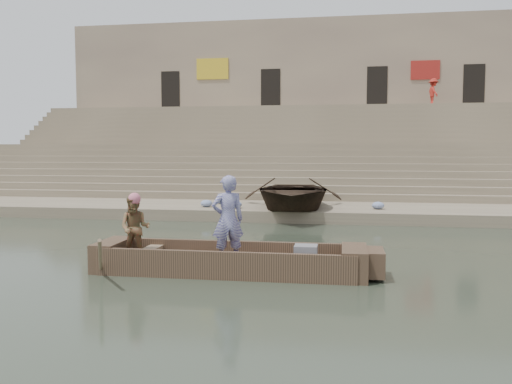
% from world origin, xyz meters
% --- Properties ---
extents(ground, '(120.00, 120.00, 0.00)m').
position_xyz_m(ground, '(0.00, 0.00, 0.00)').
color(ground, '#252E22').
rests_on(ground, ground).
extents(lower_landing, '(32.00, 4.00, 0.40)m').
position_xyz_m(lower_landing, '(0.00, 8.00, 0.20)').
color(lower_landing, gray).
rests_on(lower_landing, ground).
extents(mid_landing, '(32.00, 3.00, 2.80)m').
position_xyz_m(mid_landing, '(0.00, 15.50, 1.40)').
color(mid_landing, gray).
rests_on(mid_landing, ground).
extents(upper_landing, '(32.00, 3.00, 5.20)m').
position_xyz_m(upper_landing, '(0.00, 22.50, 2.60)').
color(upper_landing, gray).
rests_on(upper_landing, ground).
extents(ghat_steps, '(32.00, 11.00, 5.20)m').
position_xyz_m(ghat_steps, '(0.00, 17.19, 1.80)').
color(ghat_steps, gray).
rests_on(ghat_steps, ground).
extents(building_wall, '(32.00, 5.07, 11.20)m').
position_xyz_m(building_wall, '(0.00, 26.50, 5.60)').
color(building_wall, tan).
rests_on(building_wall, ground).
extents(main_rowboat, '(5.00, 1.30, 0.22)m').
position_xyz_m(main_rowboat, '(0.56, -1.51, 0.11)').
color(main_rowboat, brown).
rests_on(main_rowboat, ground).
extents(rowboat_trim, '(6.04, 2.63, 2.03)m').
position_xyz_m(rowboat_trim, '(0.76, -1.51, 0.31)').
color(rowboat_trim, brown).
rests_on(rowboat_trim, ground).
extents(standing_man, '(0.78, 0.66, 1.81)m').
position_xyz_m(standing_man, '(0.56, -1.62, 1.12)').
color(standing_man, navy).
rests_on(standing_man, main_rowboat).
extents(rowing_man, '(0.71, 0.58, 1.36)m').
position_xyz_m(rowing_man, '(-1.44, -1.59, 0.90)').
color(rowing_man, '#267439').
rests_on(rowing_man, main_rowboat).
extents(television, '(0.46, 0.42, 0.40)m').
position_xyz_m(television, '(2.13, -1.51, 0.42)').
color(television, slate).
rests_on(television, main_rowboat).
extents(beached_rowboat, '(4.19, 5.62, 1.11)m').
position_xyz_m(beached_rowboat, '(1.03, 7.29, 0.96)').
color(beached_rowboat, '#2D2116').
rests_on(beached_rowboat, lower_landing).
extents(pedestrian, '(0.82, 1.19, 1.70)m').
position_xyz_m(pedestrian, '(8.34, 22.70, 6.05)').
color(pedestrian, '#A9251C').
rests_on(pedestrian, upper_landing).
extents(cloth_bundles, '(6.71, 1.93, 0.26)m').
position_xyz_m(cloth_bundles, '(-0.12, 7.54, 0.53)').
color(cloth_bundles, '#3F5999').
rests_on(cloth_bundles, lower_landing).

